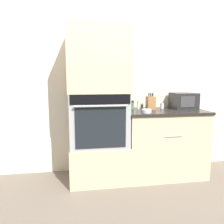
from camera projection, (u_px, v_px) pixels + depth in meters
ground_plane at (131, 187)px, 2.63m from camera, size 12.00×12.00×0.00m
wall_back at (122, 82)px, 3.06m from camera, size 8.00×0.05×2.50m
oven_cabinet_base at (99, 161)px, 2.83m from camera, size 0.73×0.60×0.47m
wall_oven at (98, 119)px, 2.74m from camera, size 0.70×0.64×0.65m
oven_cabinet_upper at (98, 60)px, 2.64m from camera, size 0.73×0.60×0.78m
counter_unit at (163, 142)px, 2.93m from camera, size 1.05×0.63×0.88m
microwave at (184, 101)px, 3.01m from camera, size 0.32×0.30×0.22m
knife_block at (151, 103)px, 2.89m from camera, size 0.11×0.12×0.22m
bowl at (147, 111)px, 2.62m from camera, size 0.12×0.12×0.04m
condiment_jar_near at (142, 106)px, 2.97m from camera, size 0.04×0.04×0.08m
condiment_jar_mid at (132, 105)px, 2.96m from camera, size 0.05×0.05×0.12m
condiment_jar_far at (138, 105)px, 2.94m from camera, size 0.04×0.04×0.11m
condiment_jar_back at (162, 106)px, 3.00m from camera, size 0.05×0.05×0.08m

